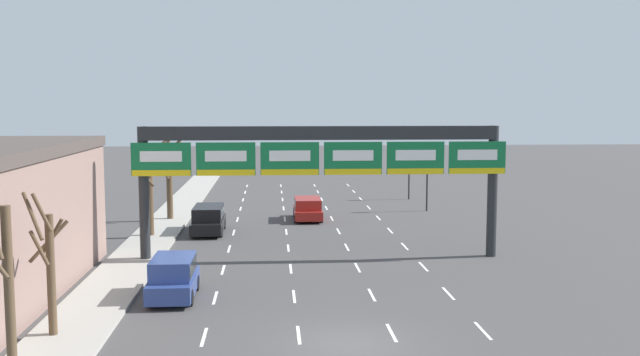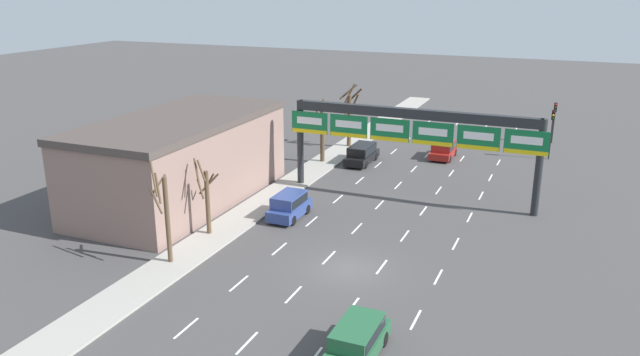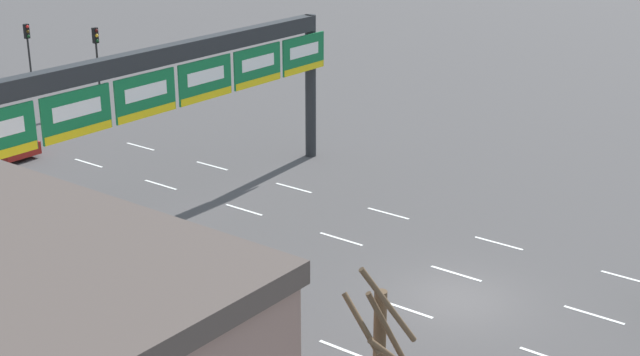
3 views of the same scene
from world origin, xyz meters
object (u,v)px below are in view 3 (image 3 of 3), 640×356
at_px(traffic_light_near_gantry, 28,43).
at_px(traffic_light_mid_block, 97,50).
at_px(sign_gantry, 171,81).
at_px(tree_bare_second, 215,342).
at_px(suv_blue, 182,295).

bearing_deg(traffic_light_near_gantry, traffic_light_mid_block, -89.11).
distance_m(sign_gantry, traffic_light_mid_block, 18.38).
distance_m(traffic_light_near_gantry, tree_bare_second, 39.26).
bearing_deg(tree_bare_second, suv_blue, 54.02).
bearing_deg(suv_blue, traffic_light_near_gantry, 61.99).
height_order(traffic_light_mid_block, tree_bare_second, tree_bare_second).
relative_size(traffic_light_mid_block, tree_bare_second, 0.92).
height_order(sign_gantry, traffic_light_mid_block, sign_gantry).
xyz_separation_m(traffic_light_mid_block, tree_bare_second, (-19.27, -27.77, -0.62)).
xyz_separation_m(sign_gantry, traffic_light_mid_block, (9.07, 15.84, -2.19)).
distance_m(traffic_light_near_gantry, traffic_light_mid_block, 6.50).
bearing_deg(traffic_light_near_gantry, tree_bare_second, -119.22).
bearing_deg(tree_bare_second, traffic_light_near_gantry, 60.78).
bearing_deg(tree_bare_second, sign_gantry, 49.49).
bearing_deg(sign_gantry, suv_blue, -133.30).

